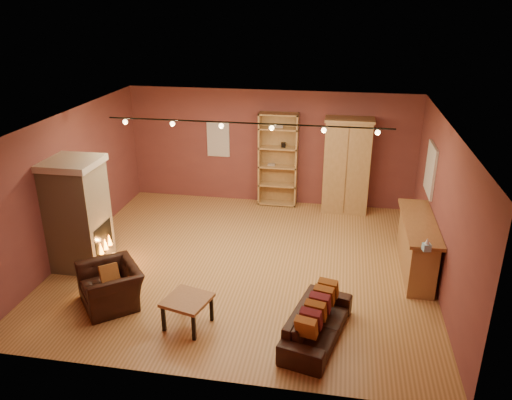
% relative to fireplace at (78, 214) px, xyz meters
% --- Properties ---
extents(floor, '(7.00, 7.00, 0.00)m').
position_rel_fireplace_xyz_m(floor, '(3.04, 0.60, -1.06)').
color(floor, '#9A6936').
rests_on(floor, ground).
extents(ceiling, '(7.00, 7.00, 0.00)m').
position_rel_fireplace_xyz_m(ceiling, '(3.04, 0.60, 1.74)').
color(ceiling, brown).
rests_on(ceiling, back_wall).
extents(back_wall, '(7.00, 0.02, 2.80)m').
position_rel_fireplace_xyz_m(back_wall, '(3.04, 3.85, 0.34)').
color(back_wall, brown).
rests_on(back_wall, floor).
extents(left_wall, '(0.02, 6.50, 2.80)m').
position_rel_fireplace_xyz_m(left_wall, '(-0.46, 0.60, 0.34)').
color(left_wall, brown).
rests_on(left_wall, floor).
extents(right_wall, '(0.02, 6.50, 2.80)m').
position_rel_fireplace_xyz_m(right_wall, '(6.54, 0.60, 0.34)').
color(right_wall, brown).
rests_on(right_wall, floor).
extents(fireplace, '(1.01, 0.98, 2.12)m').
position_rel_fireplace_xyz_m(fireplace, '(0.00, 0.00, 0.00)').
color(fireplace, tan).
rests_on(fireplace, floor).
extents(back_window, '(0.56, 0.04, 0.86)m').
position_rel_fireplace_xyz_m(back_window, '(1.74, 3.83, 0.49)').
color(back_window, silver).
rests_on(back_window, back_wall).
extents(bookcase, '(0.94, 0.37, 2.30)m').
position_rel_fireplace_xyz_m(bookcase, '(3.26, 3.73, 0.11)').
color(bookcase, tan).
rests_on(bookcase, floor).
extents(armoire, '(1.12, 0.64, 2.27)m').
position_rel_fireplace_xyz_m(armoire, '(4.90, 3.56, 0.08)').
color(armoire, tan).
rests_on(armoire, floor).
extents(bar_counter, '(0.58, 2.15, 1.03)m').
position_rel_fireplace_xyz_m(bar_counter, '(6.24, 0.86, -0.54)').
color(bar_counter, '#A87C4D').
rests_on(bar_counter, floor).
extents(tissue_box, '(0.14, 0.14, 0.22)m').
position_rel_fireplace_xyz_m(tissue_box, '(6.19, -0.32, 0.06)').
color(tissue_box, '#8AC0DD').
rests_on(tissue_box, bar_counter).
extents(right_window, '(0.05, 0.90, 1.00)m').
position_rel_fireplace_xyz_m(right_window, '(6.51, 2.00, 0.59)').
color(right_window, silver).
rests_on(right_window, right_wall).
extents(loveseat, '(0.89, 1.78, 0.73)m').
position_rel_fireplace_xyz_m(loveseat, '(4.55, -1.49, -0.70)').
color(loveseat, black).
rests_on(loveseat, floor).
extents(armchair, '(1.18, 1.23, 0.90)m').
position_rel_fireplace_xyz_m(armchair, '(1.10, -1.16, -0.61)').
color(armchair, black).
rests_on(armchair, floor).
extents(coffee_table, '(0.79, 0.79, 0.49)m').
position_rel_fireplace_xyz_m(coffee_table, '(2.55, -1.53, -0.64)').
color(coffee_table, '#935F35').
rests_on(coffee_table, floor).
extents(track_rail, '(5.20, 0.09, 0.13)m').
position_rel_fireplace_xyz_m(track_rail, '(3.04, 0.80, 1.63)').
color(track_rail, black).
rests_on(track_rail, ceiling).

